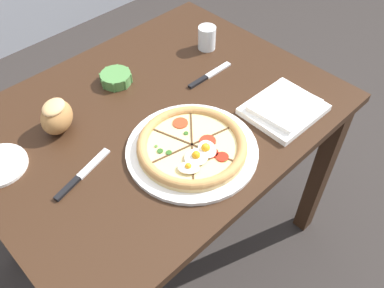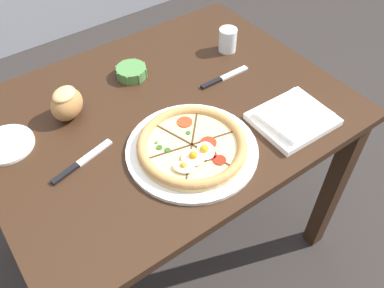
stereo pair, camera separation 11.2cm
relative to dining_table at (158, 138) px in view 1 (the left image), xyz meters
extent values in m
plane|color=#2D2826|center=(0.00, 0.00, -0.66)|extent=(12.00, 12.00, 0.00)
cube|color=#331E11|center=(0.00, 0.00, 0.11)|extent=(1.11, 0.85, 0.03)
cube|color=#331E11|center=(0.50, -0.38, -0.28)|extent=(0.06, 0.06, 0.75)
cube|color=#331E11|center=(0.50, 0.38, -0.28)|extent=(0.06, 0.06, 0.75)
cylinder|color=white|center=(-0.03, -0.20, 0.13)|extent=(0.37, 0.37, 0.01)
cylinder|color=#DBB775|center=(-0.03, -0.20, 0.14)|extent=(0.31, 0.31, 0.01)
cylinder|color=#E0CC84|center=(-0.03, -0.20, 0.15)|extent=(0.26, 0.26, 0.00)
torus|color=tan|center=(-0.03, -0.20, 0.15)|extent=(0.31, 0.31, 0.03)
cube|color=#472D19|center=(0.03, -0.21, 0.15)|extent=(0.13, 0.03, 0.00)
cube|color=#472D19|center=(0.01, -0.15, 0.15)|extent=(0.09, 0.10, 0.00)
cube|color=#472D19|center=(-0.05, -0.14, 0.15)|extent=(0.04, 0.13, 0.00)
cube|color=#472D19|center=(-0.10, -0.18, 0.15)|extent=(0.13, 0.03, 0.00)
cube|color=#472D19|center=(-0.08, -0.25, 0.15)|extent=(0.09, 0.10, 0.00)
cube|color=#472D19|center=(-0.01, -0.26, 0.15)|extent=(0.04, 0.13, 0.00)
cylinder|color=red|center=(0.01, -0.22, 0.15)|extent=(0.05, 0.05, 0.00)
cylinder|color=red|center=(0.00, -0.11, 0.15)|extent=(0.04, 0.04, 0.00)
cylinder|color=red|center=(-0.02, -0.26, 0.15)|extent=(0.04, 0.04, 0.00)
cylinder|color=red|center=(-0.07, -0.23, 0.15)|extent=(0.04, 0.04, 0.00)
cylinder|color=red|center=(-0.01, -0.29, 0.15)|extent=(0.04, 0.04, 0.00)
ellipsoid|color=white|center=(-0.10, -0.26, 0.16)|extent=(0.07, 0.07, 0.01)
sphere|color=#F4AD1E|center=(-0.10, -0.25, 0.16)|extent=(0.02, 0.02, 0.02)
ellipsoid|color=white|center=(-0.06, -0.24, 0.16)|extent=(0.07, 0.07, 0.01)
sphere|color=orange|center=(-0.06, -0.24, 0.16)|extent=(0.02, 0.02, 0.02)
ellipsoid|color=white|center=(-0.02, -0.24, 0.16)|extent=(0.08, 0.08, 0.01)
sphere|color=#F4AD1E|center=(-0.03, -0.24, 0.16)|extent=(0.03, 0.03, 0.03)
cylinder|color=#477A2D|center=(-0.01, -0.30, 0.15)|extent=(0.02, 0.02, 0.00)
cylinder|color=#2D5B1E|center=(-0.10, -0.18, 0.15)|extent=(0.02, 0.02, 0.00)
cylinder|color=#2D5B1E|center=(-0.02, -0.15, 0.15)|extent=(0.01, 0.01, 0.00)
cylinder|color=#2D5B1E|center=(-0.11, -0.15, 0.15)|extent=(0.02, 0.02, 0.00)
cylinder|color=#477A2D|center=(-0.11, -0.13, 0.15)|extent=(0.01, 0.01, 0.00)
cylinder|color=#4C8442|center=(0.00, 0.20, 0.14)|extent=(0.10, 0.10, 0.04)
cylinder|color=gold|center=(0.00, 0.20, 0.14)|extent=(0.08, 0.08, 0.02)
cylinder|color=#4C8442|center=(0.05, 0.20, 0.14)|extent=(0.01, 0.01, 0.03)
cylinder|color=#4C8442|center=(0.04, 0.24, 0.14)|extent=(0.01, 0.01, 0.03)
cylinder|color=#4C8442|center=(0.00, 0.25, 0.14)|extent=(0.01, 0.01, 0.03)
cylinder|color=#4C8442|center=(-0.04, 0.24, 0.14)|extent=(0.01, 0.01, 0.03)
cylinder|color=#4C8442|center=(-0.05, 0.20, 0.14)|extent=(0.01, 0.01, 0.03)
cylinder|color=#4C8442|center=(-0.04, 0.16, 0.14)|extent=(0.01, 0.01, 0.03)
cylinder|color=#4C8442|center=(0.00, 0.15, 0.14)|extent=(0.01, 0.01, 0.03)
cylinder|color=#4C8442|center=(0.04, 0.16, 0.14)|extent=(0.01, 0.01, 0.03)
cube|color=white|center=(0.28, -0.28, 0.13)|extent=(0.23, 0.20, 0.02)
cube|color=white|center=(0.28, -0.28, 0.15)|extent=(0.20, 0.17, 0.02)
ellipsoid|color=#A3703D|center=(-0.25, 0.14, 0.17)|extent=(0.14, 0.13, 0.09)
ellipsoid|color=tan|center=(-0.25, 0.14, 0.21)|extent=(0.10, 0.09, 0.03)
cube|color=silver|center=(0.29, 0.01, 0.13)|extent=(0.11, 0.02, 0.01)
cube|color=black|center=(0.19, 0.01, 0.13)|extent=(0.08, 0.02, 0.01)
cube|color=silver|center=(-0.26, -0.04, 0.13)|extent=(0.12, 0.05, 0.01)
cube|color=black|center=(-0.36, -0.07, 0.13)|extent=(0.09, 0.04, 0.01)
cylinder|color=white|center=(0.36, 0.13, 0.16)|extent=(0.06, 0.06, 0.08)
cylinder|color=silver|center=(0.36, 0.13, 0.15)|extent=(0.06, 0.06, 0.05)
camera|label=1|loc=(-0.57, -0.75, 0.98)|focal=38.00mm
camera|label=2|loc=(-0.48, -0.82, 0.98)|focal=38.00mm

